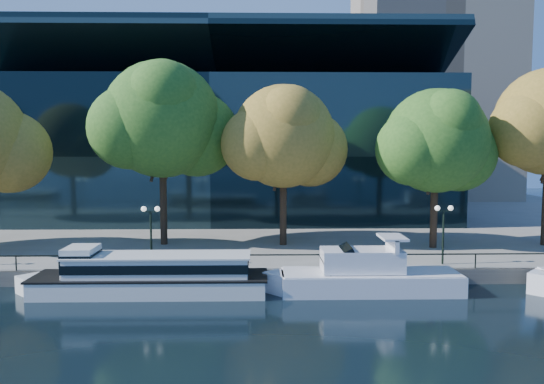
{
  "coord_description": "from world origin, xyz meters",
  "views": [
    {
      "loc": [
        0.83,
        -30.81,
        9.08
      ],
      "look_at": [
        1.68,
        8.0,
        5.66
      ],
      "focal_mm": 35.0,
      "sensor_mm": 36.0,
      "label": 1
    }
  ],
  "objects_px": {
    "tour_boat": "(145,274)",
    "cruiser_near": "(363,275)",
    "lamp_1": "(151,222)",
    "tree_3": "(285,139)",
    "tree_2": "(164,122)",
    "tree_4": "(438,143)",
    "lamp_2": "(444,221)"
  },
  "relations": [
    {
      "from": "tour_boat",
      "to": "cruiser_near",
      "type": "xyz_separation_m",
      "value": [
        13.39,
        0.01,
        -0.16
      ]
    },
    {
      "from": "lamp_1",
      "to": "tree_3",
      "type": "bearing_deg",
      "value": 37.8
    },
    {
      "from": "tree_2",
      "to": "tree_4",
      "type": "distance_m",
      "value": 21.73
    },
    {
      "from": "tree_3",
      "to": "tree_2",
      "type": "bearing_deg",
      "value": 177.38
    },
    {
      "from": "tree_2",
      "to": "lamp_1",
      "type": "bearing_deg",
      "value": -87.29
    },
    {
      "from": "tree_4",
      "to": "lamp_2",
      "type": "bearing_deg",
      "value": -103.84
    },
    {
      "from": "lamp_2",
      "to": "tree_4",
      "type": "bearing_deg",
      "value": 76.16
    },
    {
      "from": "lamp_2",
      "to": "tree_3",
      "type": "bearing_deg",
      "value": 145.08
    },
    {
      "from": "tree_2",
      "to": "tree_3",
      "type": "height_order",
      "value": "tree_2"
    },
    {
      "from": "cruiser_near",
      "to": "tree_3",
      "type": "distance_m",
      "value": 14.25
    },
    {
      "from": "lamp_1",
      "to": "lamp_2",
      "type": "bearing_deg",
      "value": 0.0
    },
    {
      "from": "cruiser_near",
      "to": "lamp_2",
      "type": "xyz_separation_m",
      "value": [
        6.12,
        3.33,
        2.88
      ]
    },
    {
      "from": "tree_2",
      "to": "tree_3",
      "type": "distance_m",
      "value": 9.84
    },
    {
      "from": "cruiser_near",
      "to": "tree_4",
      "type": "distance_m",
      "value": 14.41
    },
    {
      "from": "tree_3",
      "to": "tree_4",
      "type": "xyz_separation_m",
      "value": [
        11.85,
        -1.43,
        -0.36
      ]
    },
    {
      "from": "tree_3",
      "to": "tree_4",
      "type": "height_order",
      "value": "tree_3"
    },
    {
      "from": "tree_2",
      "to": "lamp_2",
      "type": "height_order",
      "value": "tree_2"
    },
    {
      "from": "cruiser_near",
      "to": "tree_4",
      "type": "xyz_separation_m",
      "value": [
        7.56,
        9.17,
        8.15
      ]
    },
    {
      "from": "tour_boat",
      "to": "tree_3",
      "type": "xyz_separation_m",
      "value": [
        9.1,
        10.6,
        8.36
      ]
    },
    {
      "from": "tree_3",
      "to": "cruiser_near",
      "type": "bearing_deg",
      "value": -67.98
    },
    {
      "from": "tree_2",
      "to": "tree_4",
      "type": "bearing_deg",
      "value": -4.95
    },
    {
      "from": "tree_4",
      "to": "lamp_1",
      "type": "relative_size",
      "value": 3.1
    },
    {
      "from": "tour_boat",
      "to": "tree_3",
      "type": "bearing_deg",
      "value": 49.36
    },
    {
      "from": "tree_3",
      "to": "tree_4",
      "type": "distance_m",
      "value": 11.94
    },
    {
      "from": "tree_2",
      "to": "tree_4",
      "type": "height_order",
      "value": "tree_2"
    },
    {
      "from": "cruiser_near",
      "to": "tree_3",
      "type": "bearing_deg",
      "value": 112.02
    },
    {
      "from": "lamp_1",
      "to": "lamp_2",
      "type": "height_order",
      "value": "same"
    },
    {
      "from": "tree_2",
      "to": "tree_3",
      "type": "relative_size",
      "value": 1.15
    },
    {
      "from": "tree_3",
      "to": "lamp_2",
      "type": "distance_m",
      "value": 13.89
    },
    {
      "from": "tree_4",
      "to": "lamp_1",
      "type": "height_order",
      "value": "tree_4"
    },
    {
      "from": "tree_4",
      "to": "lamp_2",
      "type": "relative_size",
      "value": 3.1
    },
    {
      "from": "tour_boat",
      "to": "lamp_2",
      "type": "relative_size",
      "value": 3.85
    }
  ]
}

